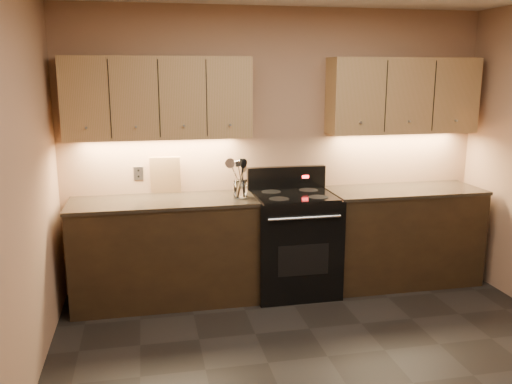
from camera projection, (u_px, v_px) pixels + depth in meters
wall_back at (277, 150)px, 5.14m from camera, size 4.00×0.04×2.60m
counter_left at (165, 251)px, 4.81m from camera, size 1.62×0.62×0.93m
counter_right at (402, 235)px, 5.26m from camera, size 1.46×0.62×0.93m
stove at (293, 242)px, 5.02m from camera, size 0.76×0.68×1.14m
upper_cab_left at (158, 98)px, 4.67m from camera, size 1.60×0.30×0.70m
upper_cab_right at (403, 96)px, 5.12m from camera, size 1.44×0.30×0.70m
outlet_plate at (138, 173)px, 4.91m from camera, size 0.08×0.01×0.12m
utensil_crock at (240, 190)px, 4.79m from camera, size 0.16×0.16×0.16m
cutting_board at (166, 175)px, 4.93m from camera, size 0.28×0.11×0.34m
wooden_spoon at (237, 180)px, 4.76m from camera, size 0.13×0.06×0.30m
black_spoon at (238, 177)px, 4.79m from camera, size 0.10×0.12×0.34m
black_turner at (243, 177)px, 4.75m from camera, size 0.11×0.16×0.35m
steel_spatula at (243, 176)px, 4.78m from camera, size 0.15×0.15×0.36m
steel_skimmer at (245, 177)px, 4.76m from camera, size 0.23×0.14×0.36m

